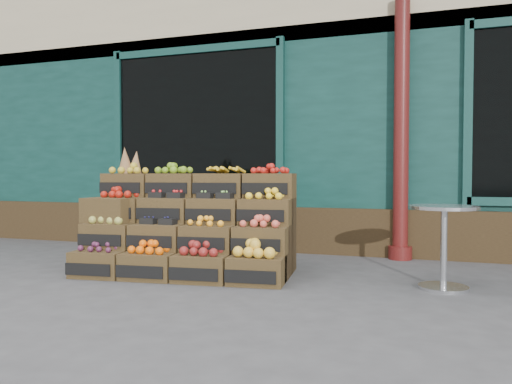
% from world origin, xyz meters
% --- Properties ---
extents(ground, '(60.00, 60.00, 0.00)m').
position_xyz_m(ground, '(0.00, 0.00, 0.00)').
color(ground, '#414144').
rests_on(ground, ground).
extents(shop_facade, '(12.00, 6.24, 4.80)m').
position_xyz_m(shop_facade, '(0.00, 5.11, 2.40)').
color(shop_facade, '#0F3530').
rests_on(shop_facade, ground).
extents(crate_display, '(2.25, 1.27, 1.35)m').
position_xyz_m(crate_display, '(-0.88, 0.52, 0.42)').
color(crate_display, '#413119').
rests_on(crate_display, ground).
extents(spare_crates, '(0.53, 0.37, 0.78)m').
position_xyz_m(spare_crates, '(-1.72, 0.31, 0.39)').
color(spare_crates, '#413119').
rests_on(spare_crates, ground).
extents(bistro_table, '(0.60, 0.60, 0.75)m').
position_xyz_m(bistro_table, '(1.64, 0.52, 0.47)').
color(bistro_table, silver).
rests_on(bistro_table, ground).
extents(shopkeeper, '(0.92, 0.77, 2.16)m').
position_xyz_m(shopkeeper, '(-1.54, 2.68, 1.08)').
color(shopkeeper, '#1C6431').
rests_on(shopkeeper, ground).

